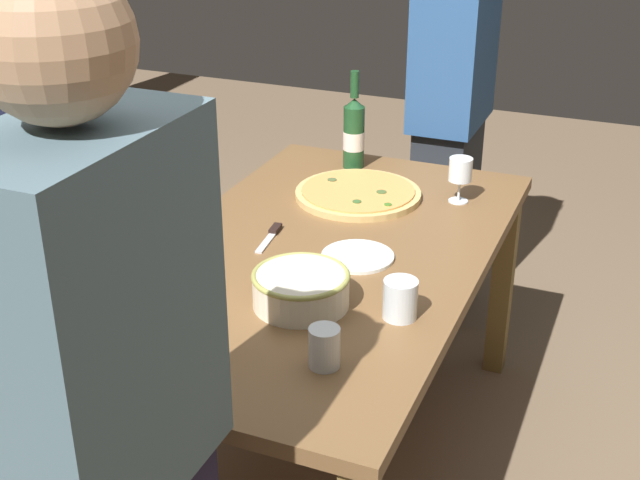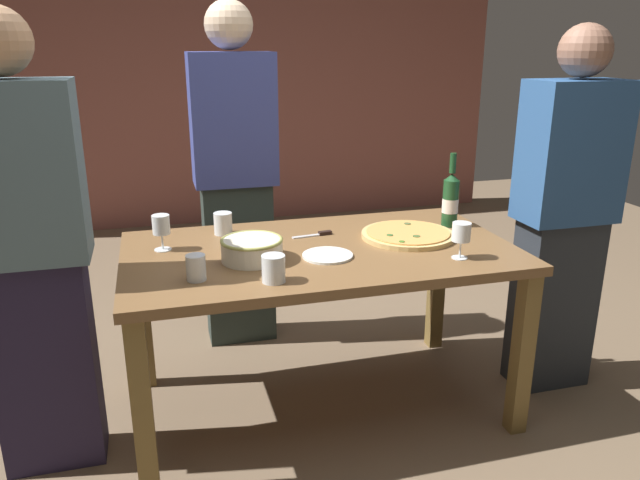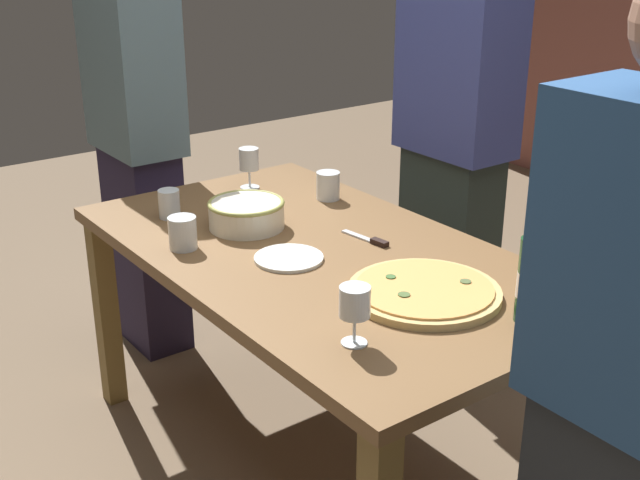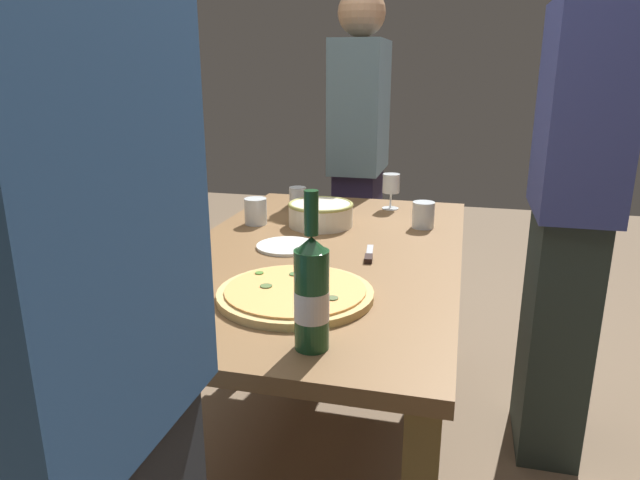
# 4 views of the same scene
# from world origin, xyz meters

# --- Properties ---
(ground_plane) EXTENTS (8.00, 8.00, 0.00)m
(ground_plane) POSITION_xyz_m (0.00, 0.00, 0.00)
(ground_plane) COLOR brown
(dining_table) EXTENTS (1.60, 0.90, 0.75)m
(dining_table) POSITION_xyz_m (0.00, 0.00, 0.66)
(dining_table) COLOR brown
(dining_table) RESTS_ON ground
(brick_wall_back) EXTENTS (4.96, 0.16, 2.71)m
(brick_wall_back) POSITION_xyz_m (0.00, 3.20, 1.35)
(brick_wall_back) COLOR brown
(brick_wall_back) RESTS_ON ground
(pizza) EXTENTS (0.40, 0.40, 0.03)m
(pizza) POSITION_xyz_m (0.41, 0.04, 0.76)
(pizza) COLOR tan
(pizza) RESTS_ON dining_table
(serving_bowl) EXTENTS (0.24, 0.24, 0.09)m
(serving_bowl) POSITION_xyz_m (-0.30, -0.07, 0.80)
(serving_bowl) COLOR #ECE6CC
(serving_bowl) RESTS_ON dining_table
(wine_bottle) EXTENTS (0.07, 0.07, 0.34)m
(wine_bottle) POSITION_xyz_m (0.66, 0.15, 0.88)
(wine_bottle) COLOR #1C4724
(wine_bottle) RESTS_ON dining_table
(wine_glass_near_pizza) EXTENTS (0.07, 0.07, 0.15)m
(wine_glass_near_pizza) POSITION_xyz_m (0.50, -0.27, 0.85)
(wine_glass_near_pizza) COLOR white
(wine_glass_near_pizza) RESTS_ON dining_table
(wine_glass_by_bottle) EXTENTS (0.07, 0.07, 0.15)m
(wine_glass_by_bottle) POSITION_xyz_m (-0.63, 0.15, 0.85)
(wine_glass_by_bottle) COLOR white
(wine_glass_by_bottle) RESTS_ON dining_table
(cup_amber) EXTENTS (0.08, 0.08, 0.10)m
(cup_amber) POSITION_xyz_m (-0.26, -0.32, 0.80)
(cup_amber) COLOR white
(cup_amber) RESTS_ON dining_table
(cup_ceramic) EXTENTS (0.07, 0.07, 0.09)m
(cup_ceramic) POSITION_xyz_m (-0.52, -0.23, 0.80)
(cup_ceramic) COLOR white
(cup_ceramic) RESTS_ON dining_table
(cup_spare) EXTENTS (0.08, 0.08, 0.10)m
(cup_spare) POSITION_xyz_m (-0.36, 0.30, 0.80)
(cup_spare) COLOR white
(cup_spare) RESTS_ON dining_table
(side_plate) EXTENTS (0.20, 0.20, 0.01)m
(side_plate) POSITION_xyz_m (-0.00, -0.11, 0.76)
(side_plate) COLOR white
(side_plate) RESTS_ON dining_table
(pizza_knife) EXTENTS (0.18, 0.04, 0.02)m
(pizza_knife) POSITION_xyz_m (0.03, 0.17, 0.76)
(pizza_knife) COLOR silver
(pizza_knife) RESTS_ON dining_table
(person_host) EXTENTS (0.42, 0.24, 1.76)m
(person_host) POSITION_xyz_m (-0.24, 0.78, 0.90)
(person_host) COLOR #293530
(person_host) RESTS_ON ground
(person_guest_left) EXTENTS (0.41, 0.24, 1.64)m
(person_guest_left) POSITION_xyz_m (1.11, -0.08, 0.83)
(person_guest_left) COLOR #282D34
(person_guest_left) RESTS_ON ground
(person_guest_right) EXTENTS (0.42, 0.24, 1.68)m
(person_guest_right) POSITION_xyz_m (-1.09, -0.07, 0.85)
(person_guest_right) COLOR #221C36
(person_guest_right) RESTS_ON ground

